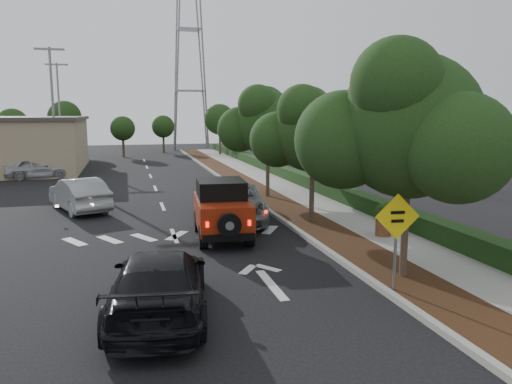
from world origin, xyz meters
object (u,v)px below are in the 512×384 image
object	(u,v)px
black_suv_oncoming	(159,284)
speed_hump_sign	(397,229)
silver_suv_ahead	(231,202)
red_jeep	(221,208)

from	to	relation	value
black_suv_oncoming	speed_hump_sign	world-z (taller)	speed_hump_sign
silver_suv_ahead	black_suv_oncoming	bearing A→B (deg)	-102.06
red_jeep	silver_suv_ahead	xyz separation A→B (m)	(0.90, 2.62, -0.25)
silver_suv_ahead	speed_hump_sign	bearing A→B (deg)	-67.82
red_jeep	speed_hump_sign	distance (m)	7.54
silver_suv_ahead	speed_hump_sign	xyz separation A→B (m)	(2.22, -9.45, 0.87)
red_jeep	black_suv_oncoming	bearing A→B (deg)	-107.55
red_jeep	speed_hump_sign	xyz separation A→B (m)	(3.12, -6.83, 0.63)
red_jeep	speed_hump_sign	size ratio (longest dim) A/B	1.72
red_jeep	silver_suv_ahead	world-z (taller)	red_jeep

